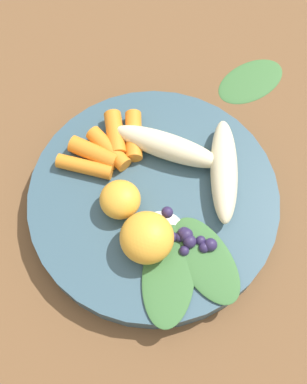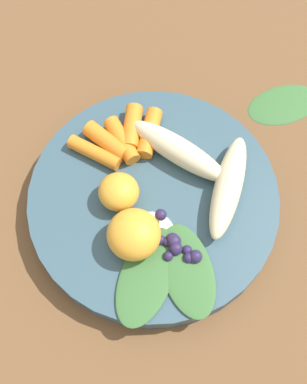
{
  "view_description": "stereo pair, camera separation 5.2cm",
  "coord_description": "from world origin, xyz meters",
  "px_view_note": "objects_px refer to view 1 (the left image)",
  "views": [
    {
      "loc": [
        -0.19,
        -0.08,
        0.51
      ],
      "look_at": [
        0.0,
        0.0,
        0.04
      ],
      "focal_mm": 46.93,
      "sensor_mm": 36.0,
      "label": 1
    },
    {
      "loc": [
        -0.17,
        -0.13,
        0.51
      ],
      "look_at": [
        0.0,
        0.0,
        0.04
      ],
      "focal_mm": 46.93,
      "sensor_mm": 36.0,
      "label": 2
    }
  ],
  "objects_px": {
    "banana_peeled_right": "(224,170)",
    "banana_peeled_left": "(167,146)",
    "bowl": "(154,201)",
    "orange_segment_near": "(147,238)",
    "kale_leaf_stray": "(251,80)"
  },
  "relations": [
    {
      "from": "banana_peeled_left",
      "to": "banana_peeled_right",
      "type": "relative_size",
      "value": 1.0
    },
    {
      "from": "orange_segment_near",
      "to": "kale_leaf_stray",
      "type": "distance_m",
      "value": 0.26
    },
    {
      "from": "banana_peeled_right",
      "to": "orange_segment_near",
      "type": "distance_m",
      "value": 0.11
    },
    {
      "from": "banana_peeled_right",
      "to": "kale_leaf_stray",
      "type": "xyz_separation_m",
      "value": [
        0.15,
        0.01,
        -0.04
      ]
    },
    {
      "from": "banana_peeled_left",
      "to": "orange_segment_near",
      "type": "relative_size",
      "value": 2.24
    },
    {
      "from": "banana_peeled_left",
      "to": "orange_segment_near",
      "type": "bearing_deg",
      "value": 99.44
    },
    {
      "from": "banana_peeled_right",
      "to": "orange_segment_near",
      "type": "height_order",
      "value": "orange_segment_near"
    },
    {
      "from": "banana_peeled_left",
      "to": "banana_peeled_right",
      "type": "xyz_separation_m",
      "value": [
        -0.0,
        -0.07,
        0.0
      ]
    },
    {
      "from": "bowl",
      "to": "banana_peeled_left",
      "type": "bearing_deg",
      "value": 6.63
    },
    {
      "from": "banana_peeled_left",
      "to": "banana_peeled_right",
      "type": "bearing_deg",
      "value": 175.11
    },
    {
      "from": "bowl",
      "to": "orange_segment_near",
      "type": "relative_size",
      "value": 4.98
    },
    {
      "from": "banana_peeled_right",
      "to": "banana_peeled_left",
      "type": "bearing_deg",
      "value": 66.28
    },
    {
      "from": "banana_peeled_right",
      "to": "orange_segment_near",
      "type": "bearing_deg",
      "value": 135.55
    },
    {
      "from": "bowl",
      "to": "banana_peeled_right",
      "type": "bearing_deg",
      "value": -50.07
    },
    {
      "from": "bowl",
      "to": "banana_peeled_right",
      "type": "xyz_separation_m",
      "value": [
        0.05,
        -0.06,
        0.03
      ]
    }
  ]
}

